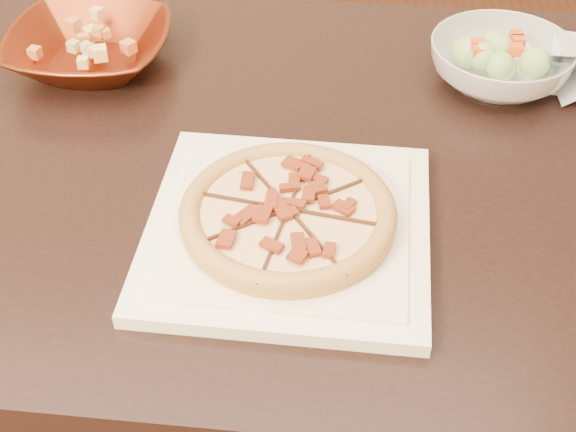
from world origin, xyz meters
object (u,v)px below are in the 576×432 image
bronze_bowl (90,48)px  pizza (288,213)px  plate (288,229)px  dining_table (227,209)px  salad_bowl (500,63)px

bronze_bowl → pizza: bearing=-50.7°
plate → pizza: pizza is taller
plate → pizza: bearing=104.7°
dining_table → salad_bowl: (0.39, 0.16, 0.14)m
dining_table → bronze_bowl: 0.32m
plate → salad_bowl: 0.45m
pizza → bronze_bowl: bronze_bowl is taller
dining_table → plate: 0.22m
dining_table → salad_bowl: size_ratio=6.80×
pizza → salad_bowl: bearing=48.0°
plate → pizza: 0.02m
plate → bronze_bowl: size_ratio=1.48×
pizza → salad_bowl: size_ratio=1.21×
dining_table → salad_bowl: 0.44m
dining_table → pizza: bearing=-62.2°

